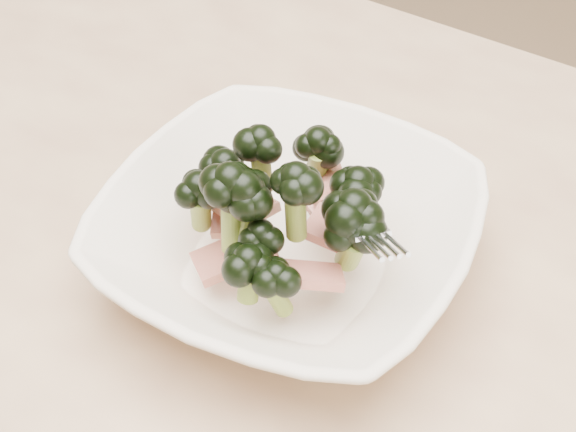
# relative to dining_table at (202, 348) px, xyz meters

# --- Properties ---
(dining_table) EXTENTS (1.20, 0.80, 0.75)m
(dining_table) POSITION_rel_dining_table_xyz_m (0.00, 0.00, 0.00)
(dining_table) COLOR tan
(dining_table) RESTS_ON ground
(broccoli_dish) EXTENTS (0.28, 0.28, 0.12)m
(broccoli_dish) POSITION_rel_dining_table_xyz_m (0.06, 0.04, 0.14)
(broccoli_dish) COLOR #F3E3CE
(broccoli_dish) RESTS_ON dining_table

